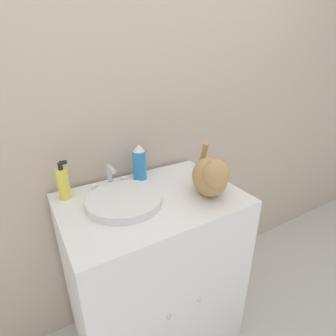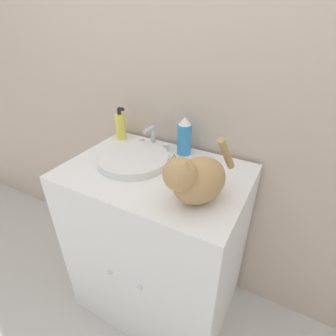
{
  "view_description": "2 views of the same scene",
  "coord_description": "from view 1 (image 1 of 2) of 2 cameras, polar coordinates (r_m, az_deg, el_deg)",
  "views": [
    {
      "loc": [
        -0.47,
        -0.65,
        1.52
      ],
      "look_at": [
        0.08,
        0.27,
        1.05
      ],
      "focal_mm": 28.0,
      "sensor_mm": 36.0,
      "label": 1
    },
    {
      "loc": [
        0.52,
        -0.56,
        1.52
      ],
      "look_at": [
        0.1,
        0.22,
        0.99
      ],
      "focal_mm": 28.0,
      "sensor_mm": 36.0,
      "label": 2
    }
  ],
  "objects": [
    {
      "name": "vanity_cabinet",
      "position": [
        1.49,
        -3.04,
        -21.84
      ],
      "size": [
        0.81,
        0.58,
        0.91
      ],
      "color": "white",
      "rests_on": "ground_plane"
    },
    {
      "name": "sink_basin",
      "position": [
        1.16,
        -9.51,
        -6.92
      ],
      "size": [
        0.33,
        0.33,
        0.04
      ],
      "color": "white",
      "rests_on": "vanity_cabinet"
    },
    {
      "name": "soap_bottle",
      "position": [
        1.26,
        -21.84,
        -3.03
      ],
      "size": [
        0.06,
        0.05,
        0.18
      ],
      "color": "#EADB4C",
      "rests_on": "vanity_cabinet"
    },
    {
      "name": "wall_back",
      "position": [
        1.36,
        -10.38,
        12.03
      ],
      "size": [
        6.0,
        0.05,
        2.5
      ],
      "color": "#C6B29E",
      "rests_on": "ground_plane"
    },
    {
      "name": "cat",
      "position": [
        1.19,
        9.3,
        -1.63
      ],
      "size": [
        0.23,
        0.33,
        0.23
      ],
      "rotation": [
        0.0,
        0.0,
        -2.0
      ],
      "color": "tan",
      "rests_on": "vanity_cabinet"
    },
    {
      "name": "spray_bottle",
      "position": [
        1.35,
        -6.25,
        1.24
      ],
      "size": [
        0.07,
        0.07,
        0.19
      ],
      "color": "#338CCC",
      "rests_on": "vanity_cabinet"
    },
    {
      "name": "faucet",
      "position": [
        1.29,
        -12.49,
        -2.19
      ],
      "size": [
        0.18,
        0.09,
        0.12
      ],
      "color": "silver",
      "rests_on": "vanity_cabinet"
    }
  ]
}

